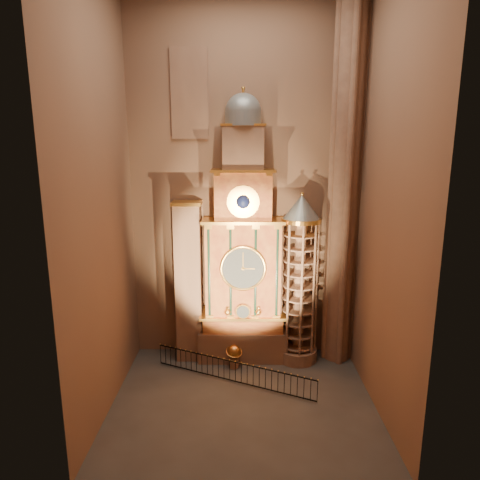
{
  "coord_description": "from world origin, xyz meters",
  "views": [
    {
      "loc": [
        -0.09,
        -20.65,
        13.51
      ],
      "look_at": [
        -0.18,
        3.0,
        8.26
      ],
      "focal_mm": 32.0,
      "sensor_mm": 36.0,
      "label": 1
    }
  ],
  "objects_px": {
    "astronomical_clock": "(243,258)",
    "portrait_tower": "(189,281)",
    "iron_railing": "(233,371)",
    "stair_turret": "(299,281)",
    "celestial_globe": "(234,354)"
  },
  "relations": [
    {
      "from": "portrait_tower",
      "to": "stair_turret",
      "type": "height_order",
      "value": "stair_turret"
    },
    {
      "from": "astronomical_clock",
      "to": "portrait_tower",
      "type": "relative_size",
      "value": 1.64
    },
    {
      "from": "celestial_globe",
      "to": "iron_railing",
      "type": "xyz_separation_m",
      "value": [
        -0.06,
        -1.72,
        -0.19
      ]
    },
    {
      "from": "astronomical_clock",
      "to": "stair_turret",
      "type": "distance_m",
      "value": 3.78
    },
    {
      "from": "astronomical_clock",
      "to": "iron_railing",
      "type": "distance_m",
      "value": 6.76
    },
    {
      "from": "astronomical_clock",
      "to": "celestial_globe",
      "type": "height_order",
      "value": "astronomical_clock"
    },
    {
      "from": "stair_turret",
      "to": "iron_railing",
      "type": "relative_size",
      "value": 1.18
    },
    {
      "from": "portrait_tower",
      "to": "celestial_globe",
      "type": "distance_m",
      "value": 5.31
    },
    {
      "from": "astronomical_clock",
      "to": "stair_turret",
      "type": "bearing_deg",
      "value": -4.3
    },
    {
      "from": "stair_turret",
      "to": "celestial_globe",
      "type": "bearing_deg",
      "value": -164.78
    },
    {
      "from": "astronomical_clock",
      "to": "portrait_tower",
      "type": "bearing_deg",
      "value": 179.71
    },
    {
      "from": "celestial_globe",
      "to": "iron_railing",
      "type": "bearing_deg",
      "value": -92.09
    },
    {
      "from": "stair_turret",
      "to": "celestial_globe",
      "type": "height_order",
      "value": "stair_turret"
    },
    {
      "from": "portrait_tower",
      "to": "celestial_globe",
      "type": "xyz_separation_m",
      "value": [
        2.86,
        -1.38,
        -4.26
      ]
    },
    {
      "from": "portrait_tower",
      "to": "iron_railing",
      "type": "bearing_deg",
      "value": -47.99
    }
  ]
}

